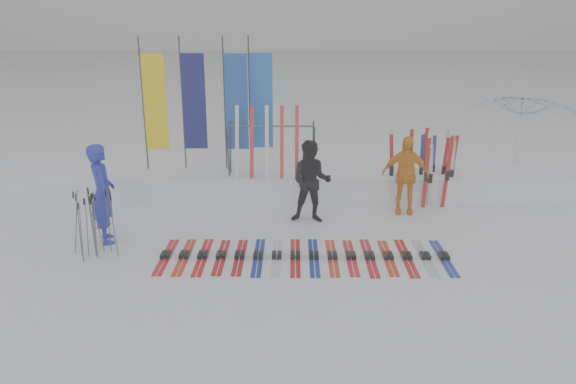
{
  "coord_description": "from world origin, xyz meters",
  "views": [
    {
      "loc": [
        0.3,
        -8.74,
        4.33
      ],
      "look_at": [
        0.2,
        1.6,
        1.0
      ],
      "focal_mm": 35.0,
      "sensor_mm": 36.0,
      "label": 1
    }
  ],
  "objects_px": {
    "tent_canopy": "(521,140)",
    "person_yellow": "(405,175)",
    "person_blue": "(103,194)",
    "ski_row": "(305,256)",
    "ski_rack": "(271,143)",
    "person_black": "(311,182)"
  },
  "relations": [
    {
      "from": "tent_canopy",
      "to": "person_yellow",
      "type": "bearing_deg",
      "value": -146.76
    },
    {
      "from": "person_blue",
      "to": "ski_row",
      "type": "bearing_deg",
      "value": -126.1
    },
    {
      "from": "person_blue",
      "to": "ski_rack",
      "type": "distance_m",
      "value": 4.17
    },
    {
      "from": "person_blue",
      "to": "person_yellow",
      "type": "bearing_deg",
      "value": -99.42
    },
    {
      "from": "person_black",
      "to": "person_blue",
      "type": "bearing_deg",
      "value": -158.64
    },
    {
      "from": "person_blue",
      "to": "ski_rack",
      "type": "height_order",
      "value": "person_blue"
    },
    {
      "from": "ski_row",
      "to": "person_black",
      "type": "bearing_deg",
      "value": 85.01
    },
    {
      "from": "person_blue",
      "to": "ski_rack",
      "type": "relative_size",
      "value": 0.96
    },
    {
      "from": "person_yellow",
      "to": "ski_rack",
      "type": "relative_size",
      "value": 0.86
    },
    {
      "from": "person_black",
      "to": "person_yellow",
      "type": "distance_m",
      "value": 2.18
    },
    {
      "from": "person_blue",
      "to": "person_yellow",
      "type": "xyz_separation_m",
      "value": [
        6.17,
        1.72,
        -0.1
      ]
    },
    {
      "from": "person_blue",
      "to": "person_black",
      "type": "bearing_deg",
      "value": -99.33
    },
    {
      "from": "person_yellow",
      "to": "ski_row",
      "type": "bearing_deg",
      "value": -125.16
    },
    {
      "from": "tent_canopy",
      "to": "ski_row",
      "type": "relative_size",
      "value": 0.5
    },
    {
      "from": "person_blue",
      "to": "ski_row",
      "type": "xyz_separation_m",
      "value": [
        3.9,
        -0.76,
        -0.95
      ]
    },
    {
      "from": "person_yellow",
      "to": "tent_canopy",
      "type": "distance_m",
      "value": 4.03
    },
    {
      "from": "tent_canopy",
      "to": "ski_row",
      "type": "distance_m",
      "value": 7.41
    },
    {
      "from": "ski_rack",
      "to": "person_yellow",
      "type": "bearing_deg",
      "value": -17.81
    },
    {
      "from": "person_blue",
      "to": "tent_canopy",
      "type": "height_order",
      "value": "tent_canopy"
    },
    {
      "from": "person_blue",
      "to": "person_yellow",
      "type": "height_order",
      "value": "person_blue"
    },
    {
      "from": "tent_canopy",
      "to": "ski_rack",
      "type": "bearing_deg",
      "value": -169.01
    },
    {
      "from": "person_blue",
      "to": "tent_canopy",
      "type": "bearing_deg",
      "value": -92.64
    }
  ]
}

